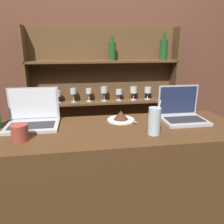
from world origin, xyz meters
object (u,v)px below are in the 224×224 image
object	(u,v)px
laptop_far	(182,113)
coffee_cup	(20,133)
laptop_near	(33,118)
water_glass	(154,121)
cake_plate	(121,117)

from	to	relation	value
laptop_far	coffee_cup	xyz separation A→B (m)	(-1.02, -0.19, -0.00)
laptop_near	laptop_far	xyz separation A→B (m)	(0.99, -0.04, -0.00)
laptop_near	water_glass	bearing A→B (deg)	-19.75
coffee_cup	water_glass	bearing A→B (deg)	-2.19
laptop_near	laptop_far	bearing A→B (deg)	-2.43
laptop_far	water_glass	bearing A→B (deg)	-141.72
laptop_near	water_glass	distance (m)	0.77
laptop_far	water_glass	xyz separation A→B (m)	(-0.27, -0.22, 0.03)
water_glass	coffee_cup	xyz separation A→B (m)	(-0.75, 0.03, -0.04)
laptop_near	laptop_far	size ratio (longest dim) A/B	1.11
laptop_near	cake_plate	world-z (taller)	laptop_near
laptop_far	cake_plate	bearing A→B (deg)	173.61
water_glass	coffee_cup	distance (m)	0.75
laptop_far	coffee_cup	size ratio (longest dim) A/B	3.22
cake_plate	water_glass	size ratio (longest dim) A/B	0.92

